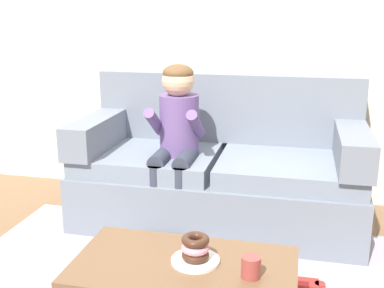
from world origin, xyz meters
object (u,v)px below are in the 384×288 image
couch (220,171)px  person_child (176,132)px  donut (195,255)px  toy_controller (303,285)px  mug (251,267)px  coffee_table (184,272)px

couch → person_child: (-0.26, -0.21, 0.32)m
donut → toy_controller: donut is taller
mug → toy_controller: 0.74m
coffee_table → donut: donut is taller
coffee_table → toy_controller: coffee_table is taller
donut → mug: 0.25m
coffee_table → mug: (0.29, -0.04, 0.09)m
person_child → toy_controller: (0.85, -0.60, -0.65)m
donut → toy_controller: size_ratio=0.53×
person_child → toy_controller: person_child is taller
coffee_table → toy_controller: (0.52, 0.53, -0.32)m
person_child → donut: bearing=-71.4°
person_child → toy_controller: bearing=-35.2°
person_child → donut: (0.37, -1.11, -0.25)m
toy_controller → donut: bearing=-153.0°
coffee_table → person_child: bearing=106.2°
coffee_table → donut: size_ratio=7.96×
couch → mug: couch is taller
couch → toy_controller: couch is taller
person_child → donut: 1.20m
donut → mug: (0.24, -0.07, 0.01)m
donut → couch: bearing=95.0°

